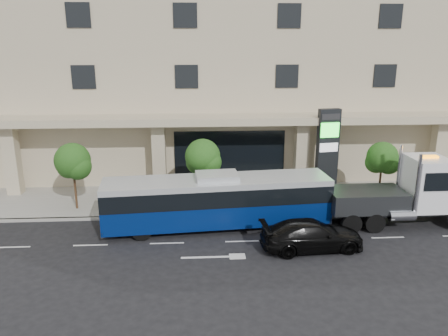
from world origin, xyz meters
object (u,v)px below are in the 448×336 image
at_px(city_bus, 217,200).
at_px(tow_truck, 410,194).
at_px(signage_pylon, 327,151).
at_px(black_sedan, 312,235).

height_order(city_bus, tow_truck, tow_truck).
xyz_separation_m(city_bus, tow_truck, (11.14, -0.16, 0.21)).
height_order(city_bus, signage_pylon, signage_pylon).
distance_m(city_bus, black_sedan, 5.70).
bearing_deg(signage_pylon, city_bus, -155.37).
distance_m(city_bus, signage_pylon, 9.33).
bearing_deg(city_bus, black_sedan, -37.96).
distance_m(black_sedan, signage_pylon, 8.93).
bearing_deg(tow_truck, signage_pylon, 123.00).
relative_size(tow_truck, black_sedan, 1.87).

